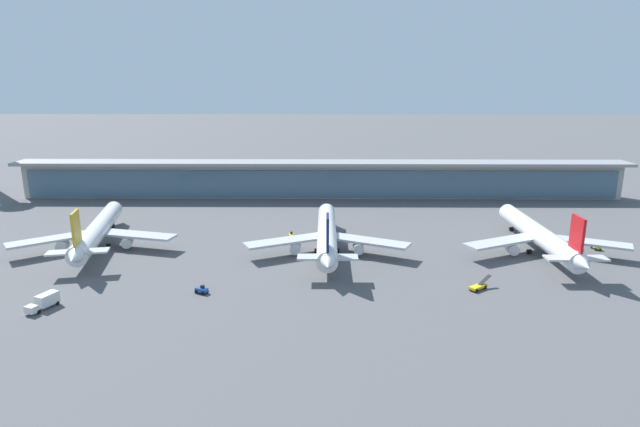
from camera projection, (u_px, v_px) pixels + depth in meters
The scene contains 10 objects.
ground_plane at pixel (320, 249), 153.71m from camera, with size 1200.00×1200.00×0.00m, color #515154.
airliner_left_stand at pixel (97, 231), 153.97m from camera, with size 45.45×59.88×16.04m.
airliner_centre_stand at pixel (327, 234), 150.36m from camera, with size 46.34×60.08×16.04m.
airliner_right_stand at pixel (539, 235), 149.63m from camera, with size 46.34×60.08×16.04m.
service_truck_near_nose_white at pixel (44, 301), 113.45m from camera, with size 4.84×7.63×3.10m.
service_truck_under_wing_yellow at pixel (291, 236), 163.52m from camera, with size 1.85×2.94×2.05m.
service_truck_mid_apron_yellow at pixel (596, 246), 153.01m from camera, with size 1.82×2.92×2.05m.
service_truck_by_tail_yellow at pixel (479, 286), 123.92m from camera, with size 6.18×5.27×2.70m.
service_truck_on_taxiway_blue at pixel (202, 290), 121.65m from camera, with size 3.32×2.82×2.05m.
terminal_building at pixel (321, 179), 218.61m from camera, with size 249.09×12.80×15.20m.
Camera 1 is at (1.51, -146.40, 47.93)m, focal length 29.77 mm.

